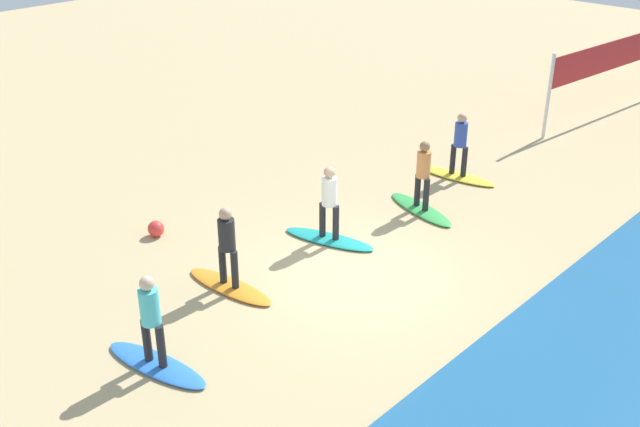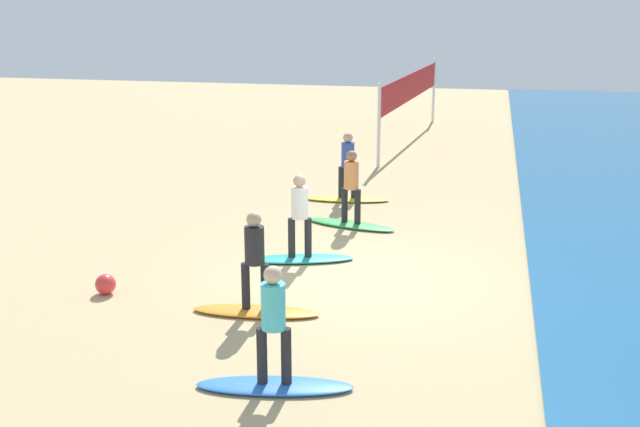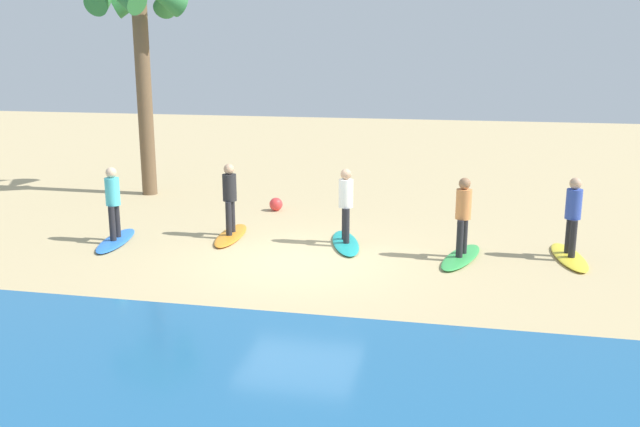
% 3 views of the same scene
% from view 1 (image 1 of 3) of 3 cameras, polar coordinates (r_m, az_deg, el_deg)
% --- Properties ---
extents(ground_plane, '(60.00, 60.00, 0.00)m').
position_cam_1_polar(ground_plane, '(14.99, 2.60, -4.75)').
color(ground_plane, tan).
extents(surfboard_yellow, '(0.80, 2.15, 0.09)m').
position_cam_1_polar(surfboard_yellow, '(19.61, 10.35, 2.81)').
color(surfboard_yellow, yellow).
rests_on(surfboard_yellow, ground).
extents(surfer_yellow, '(0.32, 0.46, 1.64)m').
position_cam_1_polar(surfer_yellow, '(19.24, 10.59, 5.52)').
color(surfer_yellow, '#232328').
rests_on(surfer_yellow, surfboard_yellow).
extents(surfboard_green, '(1.09, 2.17, 0.09)m').
position_cam_1_polar(surfboard_green, '(17.69, 7.64, 0.33)').
color(surfboard_green, green).
rests_on(surfboard_green, ground).
extents(surfer_green, '(0.32, 0.45, 1.64)m').
position_cam_1_polar(surfer_green, '(17.28, 7.84, 3.28)').
color(surfer_green, '#232328').
rests_on(surfer_green, surfboard_green).
extents(surfboard_teal, '(1.11, 2.17, 0.09)m').
position_cam_1_polar(surfboard_teal, '(16.22, 0.69, -1.95)').
color(surfboard_teal, teal).
rests_on(surfboard_teal, ground).
extents(surfer_teal, '(0.32, 0.45, 1.64)m').
position_cam_1_polar(surfer_teal, '(15.78, 0.71, 1.22)').
color(surfer_teal, '#232328').
rests_on(surfer_teal, surfboard_teal).
extents(surfboard_orange, '(0.74, 2.14, 0.09)m').
position_cam_1_polar(surfboard_orange, '(14.66, -6.85, -5.51)').
color(surfboard_orange, orange).
rests_on(surfboard_orange, ground).
extents(surfer_orange, '(0.32, 0.46, 1.64)m').
position_cam_1_polar(surfer_orange, '(14.16, -7.06, -2.10)').
color(surfer_orange, '#232328').
rests_on(surfer_orange, surfboard_orange).
extents(surfboard_blue, '(0.90, 2.16, 0.09)m').
position_cam_1_polar(surfboard_blue, '(12.85, -12.29, -11.14)').
color(surfboard_blue, blue).
rests_on(surfboard_blue, ground).
extents(surfer_blue, '(0.32, 0.46, 1.64)m').
position_cam_1_polar(surfer_blue, '(12.28, -12.73, -7.46)').
color(surfer_blue, '#232328').
rests_on(surfer_blue, surfboard_blue).
extents(volleyball_net, '(9.05, 1.05, 2.50)m').
position_cam_1_polar(volleyball_net, '(26.18, 22.67, 11.24)').
color(volleyball_net, silver).
rests_on(volleyball_net, ground).
extents(beach_ball, '(0.36, 0.36, 0.36)m').
position_cam_1_polar(beach_ball, '(16.75, -12.33, -1.13)').
color(beach_ball, '#E53838').
rests_on(beach_ball, ground).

